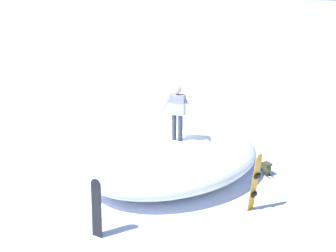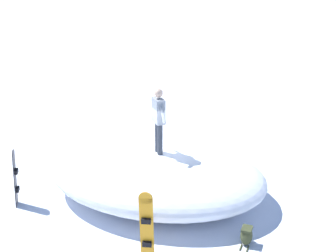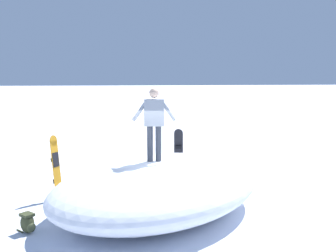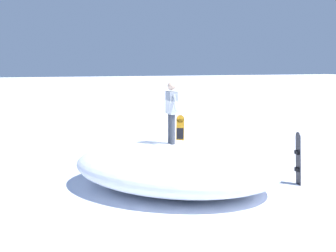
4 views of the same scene
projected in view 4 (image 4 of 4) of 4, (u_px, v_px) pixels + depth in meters
ground at (174, 193)px, 10.99m from camera, size 240.00×240.00×0.00m
snow_mound at (175, 166)px, 11.31m from camera, size 7.16×7.13×1.28m
snowboarder_standing at (171, 108)px, 11.16m from camera, size 0.27×1.05×1.74m
snowboard_primary_upright at (298, 158)px, 11.65m from camera, size 0.20×0.31×1.57m
snowboard_secondary_upright at (180, 139)px, 14.17m from camera, size 0.33×0.29×1.74m
backpack_near at (116, 161)px, 13.68m from camera, size 0.48×0.48×0.43m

